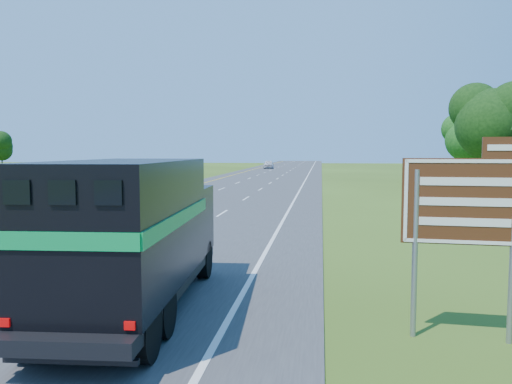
# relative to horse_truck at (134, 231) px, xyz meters

# --- Properties ---
(road) EXTENTS (15.00, 260.00, 0.04)m
(road) POSITION_rel_horse_truck_xyz_m (-3.36, 38.40, -1.81)
(road) COLOR #38383A
(road) RESTS_ON ground
(lane_markings) EXTENTS (11.15, 260.00, 0.01)m
(lane_markings) POSITION_rel_horse_truck_xyz_m (-3.36, 38.40, -1.79)
(lane_markings) COLOR yellow
(lane_markings) RESTS_ON road
(horse_truck) EXTENTS (2.79, 7.70, 3.35)m
(horse_truck) POSITION_rel_horse_truck_xyz_m (0.00, 0.00, 0.00)
(horse_truck) COLOR black
(horse_truck) RESTS_ON road
(white_suv) EXTENTS (3.61, 6.92, 1.86)m
(white_suv) POSITION_rel_horse_truck_xyz_m (-6.98, 23.75, -0.86)
(white_suv) COLOR silver
(white_suv) RESTS_ON road
(far_car) EXTENTS (2.19, 4.94, 1.65)m
(far_car) POSITION_rel_horse_truck_xyz_m (-6.55, 90.04, -0.97)
(far_car) COLOR silver
(far_car) RESTS_ON road
(exit_sign) EXTENTS (2.27, 0.24, 3.85)m
(exit_sign) POSITION_rel_horse_truck_xyz_m (6.75, -0.68, 0.66)
(exit_sign) COLOR gray
(exit_sign) RESTS_ON ground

